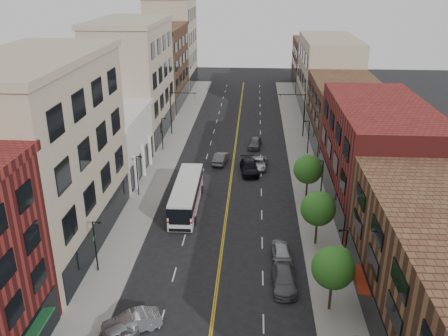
% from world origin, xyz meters
% --- Properties ---
extents(sidewalk_left, '(4.00, 110.00, 0.15)m').
position_xyz_m(sidewalk_left, '(-10.00, 35.00, 0.07)').
color(sidewalk_left, gray).
rests_on(sidewalk_left, ground).
extents(sidewalk_right, '(4.00, 110.00, 0.15)m').
position_xyz_m(sidewalk_right, '(10.00, 35.00, 0.07)').
color(sidewalk_right, gray).
rests_on(sidewalk_right, ground).
extents(bldg_l_tanoffice, '(10.00, 22.00, 18.00)m').
position_xyz_m(bldg_l_tanoffice, '(-17.00, 13.00, 9.00)').
color(bldg_l_tanoffice, tan).
rests_on(bldg_l_tanoffice, ground).
extents(bldg_l_white, '(10.00, 14.00, 8.00)m').
position_xyz_m(bldg_l_white, '(-17.00, 31.00, 4.00)').
color(bldg_l_white, silver).
rests_on(bldg_l_white, ground).
extents(bldg_l_far_a, '(10.00, 20.00, 18.00)m').
position_xyz_m(bldg_l_far_a, '(-17.00, 48.00, 9.00)').
color(bldg_l_far_a, tan).
rests_on(bldg_l_far_a, ground).
extents(bldg_l_far_b, '(10.00, 20.00, 15.00)m').
position_xyz_m(bldg_l_far_b, '(-17.00, 68.00, 7.50)').
color(bldg_l_far_b, brown).
rests_on(bldg_l_far_b, ground).
extents(bldg_l_far_c, '(10.00, 16.00, 20.00)m').
position_xyz_m(bldg_l_far_c, '(-17.00, 86.00, 10.00)').
color(bldg_l_far_c, tan).
rests_on(bldg_l_far_c, ground).
extents(bldg_r_mid, '(10.00, 22.00, 12.00)m').
position_xyz_m(bldg_r_mid, '(17.00, 24.00, 6.00)').
color(bldg_r_mid, maroon).
rests_on(bldg_r_mid, ground).
extents(bldg_r_far_a, '(10.00, 20.00, 10.00)m').
position_xyz_m(bldg_r_far_a, '(17.00, 45.00, 5.00)').
color(bldg_r_far_a, brown).
rests_on(bldg_r_far_a, ground).
extents(bldg_r_far_b, '(10.00, 22.00, 14.00)m').
position_xyz_m(bldg_r_far_b, '(17.00, 66.00, 7.00)').
color(bldg_r_far_b, tan).
rests_on(bldg_r_far_b, ground).
extents(bldg_r_far_c, '(10.00, 18.00, 11.00)m').
position_xyz_m(bldg_r_far_c, '(17.00, 86.00, 5.50)').
color(bldg_r_far_c, brown).
rests_on(bldg_r_far_c, ground).
extents(tree_r_1, '(3.40, 3.40, 5.59)m').
position_xyz_m(tree_r_1, '(9.39, 4.07, 4.13)').
color(tree_r_1, black).
rests_on(tree_r_1, sidewalk_right).
extents(tree_r_2, '(3.40, 3.40, 5.59)m').
position_xyz_m(tree_r_2, '(9.39, 14.07, 4.13)').
color(tree_r_2, black).
rests_on(tree_r_2, sidewalk_right).
extents(tree_r_3, '(3.40, 3.40, 5.59)m').
position_xyz_m(tree_r_3, '(9.39, 24.07, 4.13)').
color(tree_r_3, black).
rests_on(tree_r_3, sidewalk_right).
extents(lamp_l_1, '(0.81, 0.55, 5.05)m').
position_xyz_m(lamp_l_1, '(-10.95, 8.00, 2.97)').
color(lamp_l_1, black).
rests_on(lamp_l_1, sidewalk_left).
extents(lamp_l_2, '(0.81, 0.55, 5.05)m').
position_xyz_m(lamp_l_2, '(-10.95, 24.00, 2.97)').
color(lamp_l_2, black).
rests_on(lamp_l_2, sidewalk_left).
extents(lamp_l_3, '(0.81, 0.55, 5.05)m').
position_xyz_m(lamp_l_3, '(-10.95, 40.00, 2.97)').
color(lamp_l_3, black).
rests_on(lamp_l_3, sidewalk_left).
extents(lamp_r_1, '(0.81, 0.55, 5.05)m').
position_xyz_m(lamp_r_1, '(10.95, 8.00, 2.97)').
color(lamp_r_1, black).
rests_on(lamp_r_1, sidewalk_right).
extents(lamp_r_2, '(0.81, 0.55, 5.05)m').
position_xyz_m(lamp_r_2, '(10.95, 24.00, 2.97)').
color(lamp_r_2, black).
rests_on(lamp_r_2, sidewalk_right).
extents(lamp_r_3, '(0.81, 0.55, 5.05)m').
position_xyz_m(lamp_r_3, '(10.95, 40.00, 2.97)').
color(lamp_r_3, black).
rests_on(lamp_r_3, sidewalk_right).
extents(signal_mast_left, '(4.49, 0.18, 7.20)m').
position_xyz_m(signal_mast_left, '(-10.27, 48.00, 4.65)').
color(signal_mast_left, black).
rests_on(signal_mast_left, sidewalk_left).
extents(signal_mast_right, '(4.49, 0.18, 7.20)m').
position_xyz_m(signal_mast_right, '(10.27, 48.00, 4.65)').
color(signal_mast_right, black).
rests_on(signal_mast_right, sidewalk_right).
extents(city_bus, '(3.07, 12.18, 3.12)m').
position_xyz_m(city_bus, '(-4.67, 21.22, 1.81)').
color(city_bus, silver).
rests_on(city_bus, ground).
extents(car_angle_b, '(4.66, 3.39, 1.46)m').
position_xyz_m(car_angle_b, '(-6.04, 0.64, 0.73)').
color(car_angle_b, '#B1B5B9').
rests_on(car_angle_b, ground).
extents(car_parked_mid, '(2.13, 4.95, 1.42)m').
position_xyz_m(car_parked_mid, '(5.80, 6.91, 0.71)').
color(car_parked_mid, '#535258').
rests_on(car_parked_mid, ground).
extents(car_parked_far, '(2.07, 4.60, 1.53)m').
position_xyz_m(car_parked_far, '(5.80, 10.69, 0.77)').
color(car_parked_far, '#9C9EA3').
rests_on(car_parked_far, ground).
extents(car_lane_behind, '(2.15, 4.75, 1.51)m').
position_xyz_m(car_lane_behind, '(-1.80, 35.41, 0.76)').
color(car_lane_behind, '#4C4C51').
rests_on(car_lane_behind, ground).
extents(car_lane_a, '(2.97, 5.83, 1.62)m').
position_xyz_m(car_lane_a, '(2.36, 32.11, 0.81)').
color(car_lane_a, black).
rests_on(car_lane_a, ground).
extents(car_lane_b, '(2.62, 4.93, 1.32)m').
position_xyz_m(car_lane_b, '(3.67, 34.01, 0.66)').
color(car_lane_b, '#B9BDC1').
rests_on(car_lane_b, ground).
extents(car_lane_c, '(2.31, 4.59, 1.50)m').
position_xyz_m(car_lane_c, '(3.09, 42.33, 0.75)').
color(car_lane_c, '#505055').
rests_on(car_lane_c, ground).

